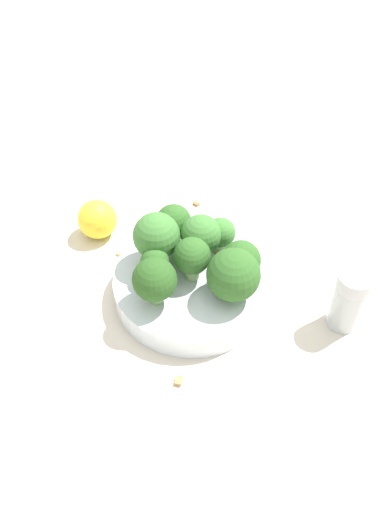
{
  "coord_description": "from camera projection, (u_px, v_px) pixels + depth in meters",
  "views": [
    {
      "loc": [
        -0.14,
        -0.37,
        0.46
      ],
      "look_at": [
        0.0,
        0.0,
        0.06
      ],
      "focal_mm": 35.0,
      "sensor_mm": 36.0,
      "label": 1
    }
  ],
  "objects": [
    {
      "name": "broccoli_floret_6",
      "position": [
        220.0,
        234.0,
        0.59
      ],
      "size": [
        0.04,
        0.04,
        0.05
      ],
      "color": "#7A9E5B",
      "rests_on": "bowl"
    },
    {
      "name": "broccoli_floret_5",
      "position": [
        241.0,
        261.0,
        0.56
      ],
      "size": [
        0.05,
        0.05,
        0.05
      ],
      "color": "#7A9E5B",
      "rests_on": "bowl"
    },
    {
      "name": "lemon_wedge",
      "position": [
        97.0,
        219.0,
        0.66
      ],
      "size": [
        0.05,
        0.05,
        0.05
      ],
      "primitive_type": "sphere",
      "color": "yellow",
      "rests_on": "ground_plane"
    },
    {
      "name": "ground_plane",
      "position": [
        192.0,
        294.0,
        0.6
      ],
      "size": [
        3.0,
        3.0,
        0.0
      ],
      "primitive_type": "plane",
      "color": "beige"
    },
    {
      "name": "broccoli_floret_3",
      "position": [
        174.0,
        223.0,
        0.6
      ],
      "size": [
        0.04,
        0.04,
        0.05
      ],
      "color": "#7A9E5B",
      "rests_on": "bowl"
    },
    {
      "name": "almond_crumb_0",
      "position": [
        118.0,
        254.0,
        0.64
      ],
      "size": [
        0.01,
        0.01,
        0.01
      ],
      "primitive_type": "cube",
      "rotation": [
        0.0,
        0.0,
        5.23
      ],
      "color": "#AD7F4C",
      "rests_on": "ground_plane"
    },
    {
      "name": "broccoli_floret_0",
      "position": [
        201.0,
        235.0,
        0.58
      ],
      "size": [
        0.05,
        0.05,
        0.06
      ],
      "color": "#7A9E5B",
      "rests_on": "bowl"
    },
    {
      "name": "almond_crumb_1",
      "position": [
        179.0,
        380.0,
        0.51
      ],
      "size": [
        0.01,
        0.01,
        0.01
      ],
      "primitive_type": "cube",
      "rotation": [
        0.0,
        0.0,
        4.13
      ],
      "color": "#AD7F4C",
      "rests_on": "ground_plane"
    },
    {
      "name": "broccoli_floret_1",
      "position": [
        233.0,
        275.0,
        0.54
      ],
      "size": [
        0.06,
        0.06,
        0.06
      ],
      "color": "#84AD66",
      "rests_on": "bowl"
    },
    {
      "name": "bowl",
      "position": [
        192.0,
        285.0,
        0.59
      ],
      "size": [
        0.18,
        0.18,
        0.03
      ],
      "primitive_type": "cylinder",
      "color": "silver",
      "rests_on": "ground_plane"
    },
    {
      "name": "pepper_shaker",
      "position": [
        348.0,
        300.0,
        0.54
      ],
      "size": [
        0.04,
        0.04,
        0.08
      ],
      "color": "#B2B7BC",
      "rests_on": "ground_plane"
    },
    {
      "name": "broccoli_floret_7",
      "position": [
        155.0,
        280.0,
        0.53
      ],
      "size": [
        0.05,
        0.05,
        0.06
      ],
      "color": "#84AD66",
      "rests_on": "bowl"
    },
    {
      "name": "broccoli_floret_2",
      "position": [
        195.0,
        258.0,
        0.55
      ],
      "size": [
        0.04,
        0.04,
        0.06
      ],
      "color": "#8EB770",
      "rests_on": "bowl"
    },
    {
      "name": "broccoli_floret_4",
      "position": [
        155.0,
        263.0,
        0.56
      ],
      "size": [
        0.03,
        0.03,
        0.04
      ],
      "color": "#7A9E5B",
      "rests_on": "bowl"
    },
    {
      "name": "broccoli_floret_8",
      "position": [
        157.0,
        237.0,
        0.57
      ],
      "size": [
        0.05,
        0.05,
        0.07
      ],
      "color": "#8EB770",
      "rests_on": "bowl"
    },
    {
      "name": "almond_crumb_2",
      "position": [
        196.0,
        203.0,
        0.72
      ],
      "size": [
        0.01,
        0.01,
        0.01
      ],
      "primitive_type": "cube",
      "rotation": [
        0.0,
        0.0,
        5.18
      ],
      "color": "olive",
      "rests_on": "ground_plane"
    }
  ]
}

